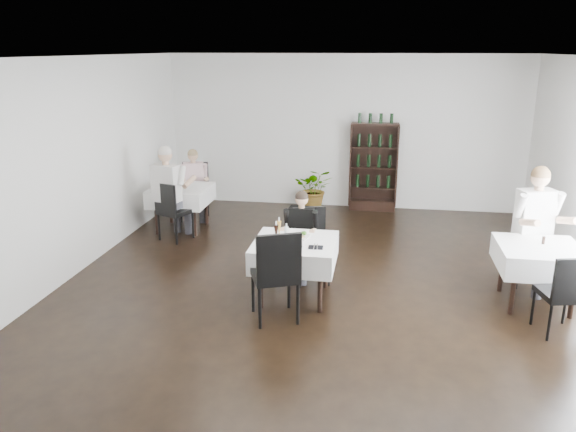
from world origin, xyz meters
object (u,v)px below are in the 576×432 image
object	(u,v)px
wine_shelf	(373,168)
main_table	(295,252)
potted_tree	(314,189)
diner_main	(301,229)

from	to	relation	value
wine_shelf	main_table	distance (m)	4.41
potted_tree	diner_main	size ratio (longest dim) A/B	0.67
diner_main	potted_tree	bearing A→B (deg)	93.67
main_table	potted_tree	distance (m)	4.20
wine_shelf	diner_main	bearing A→B (deg)	-104.11
wine_shelf	main_table	xyz separation A→B (m)	(-0.90, -4.31, -0.23)
main_table	diner_main	world-z (taller)	diner_main
main_table	diner_main	bearing A→B (deg)	91.71
wine_shelf	main_table	world-z (taller)	wine_shelf
diner_main	wine_shelf	bearing A→B (deg)	75.89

